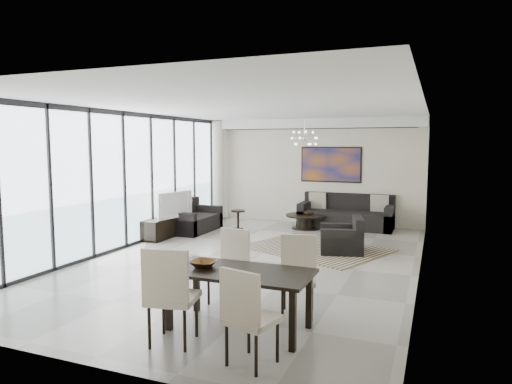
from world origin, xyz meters
The scene contains 20 objects.
room_shell centered at (0.46, 0.00, 1.45)m, with size 6.00×9.00×2.90m.
window_wall centered at (-2.86, 0.00, 1.47)m, with size 0.37×8.95×2.90m.
soffit centered at (0.00, 4.30, 2.77)m, with size 5.98×0.40×0.26m, color white.
painting centered at (0.50, 4.47, 1.65)m, with size 1.68×0.04×0.98m, color #AF5918.
chandelier centered at (0.30, 2.50, 2.35)m, with size 0.66×0.66×0.71m.
rug centered at (0.90, 1.36, 0.01)m, with size 2.74×2.11×0.01m, color black.
coffee_table centered at (0.07, 3.54, 0.21)m, with size 1.06×1.06×0.37m.
bowl_coffee centered at (0.14, 3.55, 0.41)m, with size 0.24×0.24×0.08m, color brown.
sofa_main centered at (1.02, 4.08, 0.30)m, with size 2.43×0.99×0.88m.
loveseat centered at (-2.55, 2.14, 0.27)m, with size 0.89×1.58×0.79m.
armchair centered at (1.48, 1.27, 0.25)m, with size 1.02×1.06×0.74m.
side_table centered at (-1.55, 2.80, 0.33)m, with size 0.36×0.36×0.50m.
tv_console centered at (-2.76, 1.27, 0.24)m, with size 0.43×1.51×0.47m, color black.
television centered at (-2.60, 1.29, 0.78)m, with size 1.07×0.14×0.62m, color gray.
dining_table centered at (1.08, -3.10, 0.63)m, with size 1.73×0.86×0.72m.
dining_chair_sw centered at (0.58, -3.83, 0.64)m, with size 0.60×0.60×1.11m.
dining_chair_se centered at (1.53, -3.95, 0.58)m, with size 0.57×0.57×1.01m.
dining_chair_nw centered at (0.58, -2.25, 0.59)m, with size 0.54×0.54×1.02m.
dining_chair_ne centered at (1.58, -2.31, 0.59)m, with size 0.57×0.57×1.02m.
bowl_dining centered at (0.61, -3.12, 0.76)m, with size 0.32×0.32×0.08m, color brown.
Camera 1 is at (3.21, -7.93, 2.21)m, focal length 32.00 mm.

